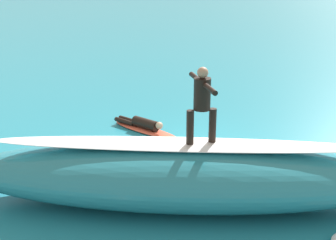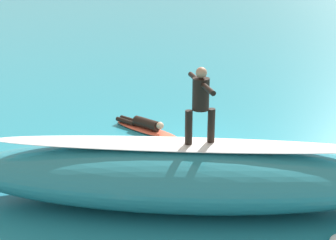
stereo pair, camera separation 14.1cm
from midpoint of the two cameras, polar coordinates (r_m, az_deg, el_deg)
ground_plane at (r=12.44m, az=2.76°, el=-4.54°), size 120.00×120.00×0.00m
wave_crest at (r=9.97m, az=1.89°, el=-6.70°), size 9.57×4.83×1.33m
wave_foam_lip at (r=9.68m, az=1.94°, el=-2.97°), size 7.81×3.01×0.08m
surfboard_riding at (r=9.68m, az=4.25°, el=-3.00°), size 1.82×0.58×0.09m
surfer_riding at (r=9.35m, az=4.40°, el=2.45°), size 0.63×1.50×1.58m
surfboard_paddling at (r=14.23m, az=-2.32°, el=-1.17°), size 1.92×2.25×0.08m
surfer_paddling at (r=14.25m, az=-2.74°, el=-0.36°), size 1.28×1.55×0.33m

